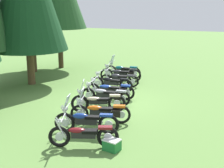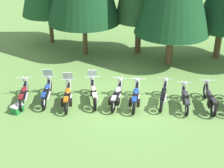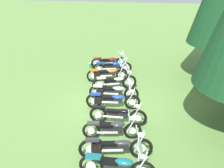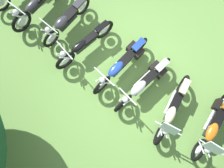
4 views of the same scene
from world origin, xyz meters
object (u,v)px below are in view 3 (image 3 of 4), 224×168
motorcycle_0 (109,62)px  motorcycle_8 (114,147)px  motorcycle_4 (113,91)px  motorcycle_5 (112,100)px  motorcycle_2 (107,73)px  picnic_cooler (94,65)px  motorcycle_9 (118,165)px  motorcycle_7 (112,128)px  motorcycle_6 (118,115)px  motorcycle_1 (113,67)px  motorcycle_3 (115,82)px

motorcycle_0 → motorcycle_8: size_ratio=0.90×
motorcycle_4 → motorcycle_5: motorcycle_5 is taller
motorcycle_2 → motorcycle_5: size_ratio=0.94×
motorcycle_4 → motorcycle_8: size_ratio=0.99×
motorcycle_5 → picnic_cooler: bearing=105.5°
motorcycle_9 → motorcycle_4: bearing=100.6°
motorcycle_2 → motorcycle_7: 5.39m
motorcycle_2 → motorcycle_7: motorcycle_2 is taller
motorcycle_0 → motorcycle_8: motorcycle_8 is taller
motorcycle_5 → motorcycle_9: bearing=-83.9°
motorcycle_4 → motorcycle_6: size_ratio=1.02×
motorcycle_6 → picnic_cooler: size_ratio=4.00×
motorcycle_0 → motorcycle_9: (9.32, 1.92, 0.06)m
motorcycle_8 → picnic_cooler: 8.71m
motorcycle_0 → motorcycle_6: motorcycle_6 is taller
motorcycle_1 → motorcycle_3: (2.15, 0.48, -0.01)m
motorcycle_7 → picnic_cooler: (-7.22, -2.34, -0.26)m
motorcycle_0 → motorcycle_9: 9.51m
motorcycle_3 → motorcycle_7: bearing=-103.8°
picnic_cooler → motorcycle_7: bearing=18.0°
motorcycle_3 → motorcycle_4: motorcycle_3 is taller
motorcycle_3 → motorcycle_8: 5.34m
motorcycle_0 → motorcycle_2: motorcycle_2 is taller
picnic_cooler → motorcycle_4: bearing=24.1°
motorcycle_2 → motorcycle_8: motorcycle_2 is taller
motorcycle_0 → picnic_cooler: size_ratio=3.73×
motorcycle_7 → motorcycle_9: bearing=-85.5°
motorcycle_5 → picnic_cooler: 5.37m
motorcycle_1 → motorcycle_8: motorcycle_1 is taller
motorcycle_4 → motorcycle_9: (5.06, 0.99, 0.04)m
motorcycle_6 → picnic_cooler: motorcycle_6 is taller
motorcycle_9 → motorcycle_2: bearing=102.4°
motorcycle_8 → picnic_cooler: bearing=95.9°
motorcycle_3 → motorcycle_6: 3.26m
motorcycle_5 → motorcycle_0: bearing=95.6°
motorcycle_7 → motorcycle_4: bearing=89.9°
motorcycle_1 → motorcycle_4: motorcycle_1 is taller
motorcycle_1 → motorcycle_3: size_ratio=1.03×
motorcycle_5 → motorcycle_7: 2.26m
motorcycle_9 → picnic_cooler: motorcycle_9 is taller
motorcycle_0 → motorcycle_9: bearing=-98.3°
motorcycle_0 → motorcycle_7: bearing=-98.9°
motorcycle_4 → motorcycle_5: (0.87, 0.11, -0.00)m
motorcycle_7 → motorcycle_8: motorcycle_8 is taller
motorcycle_0 → motorcycle_5: (5.12, 1.03, 0.01)m
motorcycle_1 → motorcycle_3: motorcycle_3 is taller
motorcycle_3 → motorcycle_1: bearing=81.1°
motorcycle_6 → motorcycle_1: bearing=101.4°
motorcycle_5 → motorcycle_6: motorcycle_6 is taller
motorcycle_5 → motorcycle_3: bearing=88.9°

